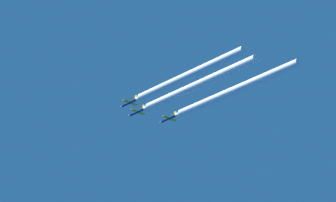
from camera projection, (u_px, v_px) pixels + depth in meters
jet_lead at (137, 112)px, 519.80m from camera, size 9.04×13.17×3.16m
jet_left_wingman at (129, 103)px, 504.80m from camera, size 9.04×13.17×3.16m
jet_right_wingman at (168, 119)px, 520.85m from camera, size 9.04×13.17×3.16m
smoke_trail_lead at (197, 85)px, 491.23m from camera, size 3.95×76.87×3.95m
smoke_trail_left_wingman at (188, 76)px, 477.65m from camera, size 3.95×72.43×3.95m
smoke_trail_right_wingman at (234, 90)px, 490.73m from camera, size 3.95×81.70×3.95m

